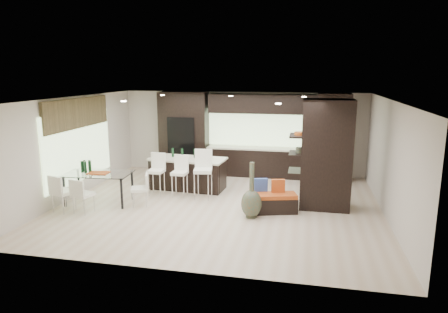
% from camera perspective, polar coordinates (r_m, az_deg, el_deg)
% --- Properties ---
extents(ground, '(8.00, 8.00, 0.00)m').
position_cam_1_polar(ground, '(10.25, -0.69, -6.99)').
color(ground, beige).
rests_on(ground, ground).
extents(back_wall, '(8.00, 0.02, 2.70)m').
position_cam_1_polar(back_wall, '(13.28, 2.57, 3.38)').
color(back_wall, beige).
rests_on(back_wall, ground).
extents(left_wall, '(0.02, 7.00, 2.70)m').
position_cam_1_polar(left_wall, '(11.43, -20.68, 1.22)').
color(left_wall, beige).
rests_on(left_wall, ground).
extents(right_wall, '(0.02, 7.00, 2.70)m').
position_cam_1_polar(right_wall, '(9.85, 22.64, -0.56)').
color(right_wall, beige).
rests_on(right_wall, ground).
extents(ceiling, '(8.00, 7.00, 0.02)m').
position_cam_1_polar(ceiling, '(9.71, -0.73, 8.25)').
color(ceiling, white).
rests_on(ceiling, ground).
extents(window_left, '(0.04, 3.20, 1.90)m').
position_cam_1_polar(window_left, '(11.58, -19.99, 1.40)').
color(window_left, '#B2D199').
rests_on(window_left, left_wall).
extents(window_back, '(3.40, 0.04, 1.20)m').
position_cam_1_polar(window_back, '(13.13, 5.14, 4.13)').
color(window_back, '#B2D199').
rests_on(window_back, back_wall).
extents(stone_accent, '(0.08, 3.00, 0.80)m').
position_cam_1_polar(stone_accent, '(11.44, -20.18, 5.83)').
color(stone_accent, brown).
rests_on(stone_accent, left_wall).
extents(ceiling_spots, '(4.00, 3.00, 0.02)m').
position_cam_1_polar(ceiling_spots, '(9.96, -0.42, 8.23)').
color(ceiling_spots, white).
rests_on(ceiling_spots, ceiling).
extents(back_cabinetry, '(6.80, 0.68, 2.70)m').
position_cam_1_polar(back_cabinetry, '(12.89, 4.53, 3.09)').
color(back_cabinetry, black).
rests_on(back_cabinetry, ground).
extents(refrigerator, '(0.90, 0.68, 1.90)m').
position_cam_1_polar(refrigerator, '(13.42, -5.75, 1.69)').
color(refrigerator, black).
rests_on(refrigerator, ground).
extents(partition_column, '(1.20, 0.80, 2.70)m').
position_cam_1_polar(partition_column, '(10.07, 14.40, 0.25)').
color(partition_column, black).
rests_on(partition_column, ground).
extents(kitchen_island, '(2.23, 1.10, 0.90)m').
position_cam_1_polar(kitchen_island, '(11.62, -5.18, -2.42)').
color(kitchen_island, black).
rests_on(kitchen_island, ground).
extents(stool_left, '(0.42, 0.42, 0.93)m').
position_cam_1_polar(stool_left, '(11.12, -9.62, -3.12)').
color(stool_left, white).
rests_on(stool_left, ground).
extents(stool_mid, '(0.41, 0.41, 0.90)m').
position_cam_1_polar(stool_mid, '(10.91, -6.35, -3.39)').
color(stool_mid, white).
rests_on(stool_mid, ground).
extents(stool_right, '(0.54, 0.54, 1.06)m').
position_cam_1_polar(stool_right, '(10.68, -3.01, -3.26)').
color(stool_right, white).
rests_on(stool_right, ground).
extents(bench, '(1.29, 0.78, 0.47)m').
position_cam_1_polar(bench, '(9.76, 6.78, -6.62)').
color(bench, black).
rests_on(bench, ground).
extents(floor_vase, '(0.52, 0.52, 1.32)m').
position_cam_1_polar(floor_vase, '(9.26, 3.97, -4.82)').
color(floor_vase, '#404532').
rests_on(floor_vase, ground).
extents(dining_table, '(1.73, 1.07, 0.79)m').
position_cam_1_polar(dining_table, '(10.81, -17.39, -4.33)').
color(dining_table, white).
rests_on(dining_table, ground).
extents(chair_near, '(0.51, 0.51, 0.79)m').
position_cam_1_polar(chair_near, '(10.19, -19.45, -5.47)').
color(chair_near, white).
rests_on(chair_near, ground).
extents(chair_far, '(0.58, 0.58, 0.86)m').
position_cam_1_polar(chair_far, '(10.44, -21.95, -5.07)').
color(chair_far, white).
rests_on(chair_far, ground).
extents(chair_end, '(0.53, 0.53, 0.77)m').
position_cam_1_polar(chair_end, '(10.33, -11.96, -4.88)').
color(chair_end, white).
rests_on(chair_end, ground).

